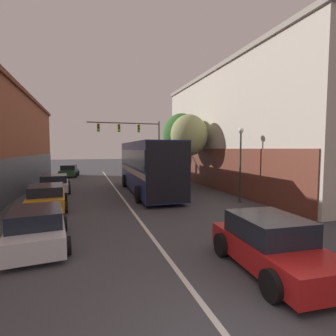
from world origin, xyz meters
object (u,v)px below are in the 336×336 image
(bus, at_px, (148,165))
(parked_car_left_far, at_px, (54,184))
(street_lamp, at_px, (240,157))
(parked_car_left_near, at_px, (69,171))
(hatchback_foreground, at_px, (272,245))
(traffic_signal_gantry, at_px, (136,136))
(parked_car_left_distant, at_px, (47,197))
(parked_car_left_mid, at_px, (37,228))
(street_tree_far, at_px, (189,135))
(street_tree_near, at_px, (182,135))

(bus, distance_m, parked_car_left_far, 7.01)
(street_lamp, bearing_deg, parked_car_left_near, 119.76)
(hatchback_foreground, distance_m, traffic_signal_gantry, 22.20)
(bus, relative_size, hatchback_foreground, 2.77)
(hatchback_foreground, height_order, parked_car_left_distant, hatchback_foreground)
(bus, xyz_separation_m, parked_car_left_mid, (-5.85, -9.19, -1.44))
(hatchback_foreground, bearing_deg, parked_car_left_mid, 62.37)
(traffic_signal_gantry, bearing_deg, parked_car_left_near, 147.45)
(street_lamp, bearing_deg, parked_car_left_far, 146.50)
(parked_car_left_mid, xyz_separation_m, parked_car_left_distant, (-0.43, 5.70, 0.01))
(hatchback_foreground, height_order, traffic_signal_gantry, traffic_signal_gantry)
(hatchback_foreground, bearing_deg, street_tree_far, -10.02)
(parked_car_left_mid, height_order, parked_car_left_far, parked_car_left_far)
(traffic_signal_gantry, bearing_deg, parked_car_left_far, -137.19)
(parked_car_left_far, bearing_deg, street_tree_near, -90.15)
(parked_car_left_mid, bearing_deg, hatchback_foreground, -127.21)
(bus, relative_size, traffic_signal_gantry, 1.45)
(street_tree_near, bearing_deg, parked_car_left_distant, -147.42)
(street_lamp, bearing_deg, street_tree_near, 95.14)
(bus, height_order, traffic_signal_gantry, traffic_signal_gantry)
(parked_car_left_mid, relative_size, parked_car_left_far, 1.03)
(parked_car_left_far, distance_m, parked_car_left_distant, 5.65)
(parked_car_left_far, height_order, street_lamp, street_lamp)
(street_tree_near, bearing_deg, street_tree_far, -90.78)
(parked_car_left_mid, height_order, street_tree_near, street_tree_near)
(parked_car_left_near, bearing_deg, parked_car_left_mid, -174.86)
(parked_car_left_near, relative_size, street_tree_near, 0.64)
(street_tree_near, height_order, street_tree_far, street_tree_near)
(parked_car_left_far, distance_m, street_lamp, 13.28)
(parked_car_left_near, relative_size, traffic_signal_gantry, 0.52)
(hatchback_foreground, relative_size, street_tree_far, 0.66)
(bus, xyz_separation_m, traffic_signal_gantry, (0.81, 8.94, 2.52))
(parked_car_left_near, distance_m, street_lamp, 21.36)
(street_tree_near, bearing_deg, parked_car_left_far, -175.88)
(parked_car_left_mid, bearing_deg, bus, -38.75)
(hatchback_foreground, height_order, street_tree_near, street_tree_near)
(parked_car_left_mid, xyz_separation_m, parked_car_left_far, (-0.66, 11.35, 0.02))
(parked_car_left_mid, height_order, parked_car_left_distant, parked_car_left_distant)
(traffic_signal_gantry, distance_m, street_tree_far, 8.32)
(parked_car_left_far, distance_m, street_tree_near, 10.93)
(parked_car_left_far, bearing_deg, street_lamp, -127.77)
(parked_car_left_distant, xyz_separation_m, street_tree_near, (9.99, 6.38, 3.80))
(parked_car_left_near, height_order, street_tree_far, street_tree_far)
(parked_car_left_mid, height_order, street_tree_far, street_tree_far)
(bus, bearing_deg, parked_car_left_distant, 120.23)
(parked_car_left_mid, distance_m, street_tree_near, 15.87)
(parked_car_left_distant, bearing_deg, street_tree_far, -69.29)
(parked_car_left_near, height_order, street_tree_near, street_tree_near)
(parked_car_left_far, height_order, street_tree_far, street_tree_far)
(traffic_signal_gantry, distance_m, street_lamp, 14.60)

